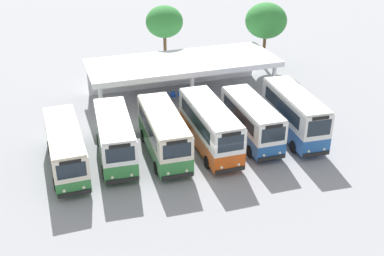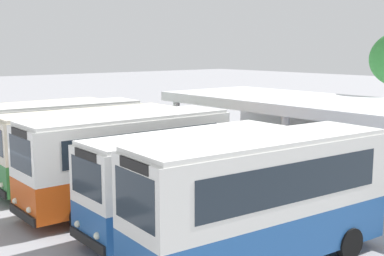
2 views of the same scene
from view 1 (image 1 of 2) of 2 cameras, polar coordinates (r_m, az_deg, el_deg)
ground_plane at (r=32.49m, az=3.28°, el=-4.87°), size 180.00×180.00×0.00m
city_bus_nearest_orange at (r=32.76m, az=-14.94°, el=-2.18°), size 2.32×8.10×2.97m
city_bus_second_in_row at (r=33.06m, az=-9.23°, el=-1.03°), size 2.74×7.47×3.23m
city_bus_middle_cream at (r=33.27m, az=-3.42°, el=-0.51°), size 2.59×7.85×3.22m
city_bus_fourth_amber at (r=33.92m, az=2.16°, el=0.26°), size 2.37×8.04×3.40m
city_bus_fifth_blue at (r=35.33m, az=7.16°, el=0.99°), size 2.38×7.35×3.16m
city_bus_far_end_green at (r=36.48m, az=12.16°, el=1.75°), size 2.65×7.80×3.52m
terminal_canopy at (r=43.23m, az=-1.41°, el=7.53°), size 16.79×6.32×3.40m
waiting_chair_end_by_column at (r=42.17m, az=-3.08°, el=3.80°), size 0.45×0.45×0.86m
waiting_chair_second_from_end at (r=42.37m, az=-2.28°, el=3.93°), size 0.45×0.45×0.86m
waiting_chair_middle_seat at (r=42.41m, az=-1.41°, el=3.97°), size 0.45×0.45×0.86m
waiting_chair_fourth_seat at (r=42.69m, az=-0.65°, el=4.14°), size 0.45×0.45×0.86m
waiting_chair_fifth_seat at (r=42.84m, az=0.17°, el=4.22°), size 0.45×0.45×0.86m
roadside_tree_behind_canopy at (r=48.07m, az=-3.33°, el=12.57°), size 3.68×3.68×6.75m
roadside_tree_east_of_canopy at (r=50.04m, az=8.86°, el=12.58°), size 4.22×4.22×6.71m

